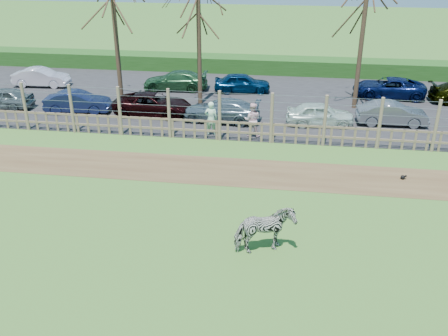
# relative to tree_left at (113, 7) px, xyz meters

# --- Properties ---
(ground) EXTENTS (120.00, 120.00, 0.00)m
(ground) POSITION_rel_tree_left_xyz_m (6.50, -12.50, -5.62)
(ground) COLOR olive
(ground) RESTS_ON ground
(dirt_strip) EXTENTS (34.00, 2.80, 0.01)m
(dirt_strip) POSITION_rel_tree_left_xyz_m (6.50, -8.00, -5.61)
(dirt_strip) COLOR brown
(dirt_strip) RESTS_ON ground
(asphalt) EXTENTS (44.00, 13.00, 0.04)m
(asphalt) POSITION_rel_tree_left_xyz_m (6.50, 2.00, -5.60)
(asphalt) COLOR #232326
(asphalt) RESTS_ON ground
(hedge) EXTENTS (46.00, 2.00, 1.10)m
(hedge) POSITION_rel_tree_left_xyz_m (6.50, 9.00, -5.07)
(hedge) COLOR #1E4716
(hedge) RESTS_ON ground
(fence) EXTENTS (30.16, 0.16, 2.50)m
(fence) POSITION_rel_tree_left_xyz_m (6.50, -4.50, -4.81)
(fence) COLOR brown
(fence) RESTS_ON ground
(tree_left) EXTENTS (4.80, 4.80, 7.88)m
(tree_left) POSITION_rel_tree_left_xyz_m (0.00, 0.00, 0.00)
(tree_left) COLOR #3D2B1E
(tree_left) RESTS_ON ground
(tree_mid) EXTENTS (4.80, 4.80, 6.83)m
(tree_mid) POSITION_rel_tree_left_xyz_m (4.50, 1.00, -0.75)
(tree_mid) COLOR #3D2B1E
(tree_mid) RESTS_ON ground
(tree_right) EXTENTS (4.80, 4.80, 7.35)m
(tree_right) POSITION_rel_tree_left_xyz_m (13.50, 1.50, -0.37)
(tree_right) COLOR #3D2B1E
(tree_right) RESTS_ON ground
(zebra) EXTENTS (2.05, 1.54, 1.58)m
(zebra) POSITION_rel_tree_left_xyz_m (9.31, -13.73, -4.83)
(zebra) COLOR gray
(zebra) RESTS_ON ground
(visitor_a) EXTENTS (0.66, 0.45, 1.72)m
(visitor_a) POSITION_rel_tree_left_xyz_m (5.99, -3.95, -4.71)
(visitor_a) COLOR #B6EFBE
(visitor_a) RESTS_ON asphalt
(visitor_b) EXTENTS (0.87, 0.70, 1.72)m
(visitor_b) POSITION_rel_tree_left_xyz_m (8.03, -3.88, -4.71)
(visitor_b) COLOR beige
(visitor_b) RESTS_ON asphalt
(crow) EXTENTS (0.25, 0.18, 0.20)m
(crow) POSITION_rel_tree_left_xyz_m (14.65, -7.73, -5.52)
(crow) COLOR black
(crow) RESTS_ON ground
(car_0) EXTENTS (3.56, 1.50, 1.20)m
(car_0) POSITION_rel_tree_left_xyz_m (-6.63, -1.48, -4.98)
(car_0) COLOR slate
(car_0) RESTS_ON asphalt
(car_1) EXTENTS (3.77, 1.73, 1.20)m
(car_1) POSITION_rel_tree_left_xyz_m (-2.03, -1.53, -4.98)
(car_1) COLOR #151D43
(car_1) RESTS_ON asphalt
(car_2) EXTENTS (4.38, 2.13, 1.20)m
(car_2) POSITION_rel_tree_left_xyz_m (2.27, -1.35, -4.98)
(car_2) COLOR black
(car_2) RESTS_ON asphalt
(car_3) EXTENTS (4.24, 1.96, 1.20)m
(car_3) POSITION_rel_tree_left_xyz_m (6.18, -1.87, -4.98)
(car_3) COLOR slate
(car_3) RESTS_ON asphalt
(car_4) EXTENTS (3.62, 1.69, 1.20)m
(car_4) POSITION_rel_tree_left_xyz_m (11.41, -1.71, -4.98)
(car_4) COLOR silver
(car_4) RESTS_ON asphalt
(car_5) EXTENTS (3.67, 1.37, 1.20)m
(car_5) POSITION_rel_tree_left_xyz_m (15.17, -1.12, -4.98)
(car_5) COLOR slate
(car_5) RESTS_ON asphalt
(car_7) EXTENTS (3.71, 1.50, 1.20)m
(car_7) POSITION_rel_tree_left_xyz_m (-6.56, 3.19, -4.98)
(car_7) COLOR silver
(car_7) RESTS_ON asphalt
(car_9) EXTENTS (4.24, 1.95, 1.20)m
(car_9) POSITION_rel_tree_left_xyz_m (2.39, 3.64, -4.98)
(car_9) COLOR #25512C
(car_9) RESTS_ON asphalt
(car_10) EXTENTS (3.66, 1.80, 1.20)m
(car_10) POSITION_rel_tree_left_xyz_m (6.71, 3.73, -4.98)
(car_10) COLOR #042143
(car_10) RESTS_ON asphalt
(car_12) EXTENTS (4.38, 2.12, 1.20)m
(car_12) POSITION_rel_tree_left_xyz_m (15.75, 3.89, -4.98)
(car_12) COLOR #07113B
(car_12) RESTS_ON asphalt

